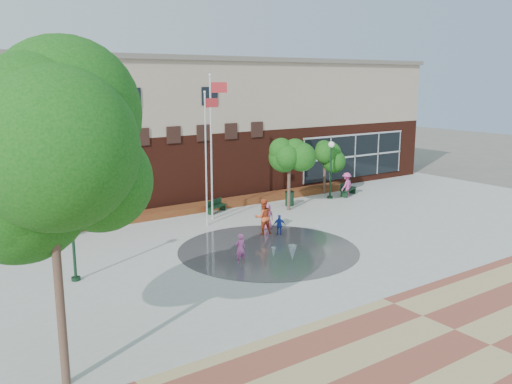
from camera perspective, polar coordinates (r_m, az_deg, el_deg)
ground at (r=23.13m, az=5.75°, el=-7.99°), size 120.00×120.00×0.00m
plaza_concrete at (r=26.12m, az=0.00°, el=-5.58°), size 46.00×18.00×0.01m
paver_band at (r=18.82m, az=20.18°, el=-13.48°), size 46.00×6.00×0.01m
splash_pad at (r=25.34m, az=1.31°, el=-6.14°), size 8.40×8.40×0.01m
library_building at (r=36.92m, az=-12.18°, el=6.63°), size 44.40×10.40×9.20m
flower_bed at (r=32.40m, az=-7.74°, el=-2.25°), size 26.00×1.20×0.40m
flagpole_left at (r=28.83m, az=-5.24°, el=4.21°), size 0.85×0.14×7.22m
flagpole_right at (r=30.07m, az=-4.66°, el=5.51°), size 0.92×0.47×8.11m
lamp_left at (r=22.12m, az=-18.80°, el=-3.22°), size 0.39×0.39×3.73m
lamp_right at (r=36.00m, az=7.89°, el=3.01°), size 0.40×0.40×3.82m
bench_left at (r=28.77m, az=-20.39°, el=-4.03°), size 2.06×0.84×1.00m
bench_mid at (r=32.28m, az=-4.19°, el=-1.76°), size 1.62×1.06×0.79m
bench_right at (r=37.39m, az=9.66°, el=0.06°), size 1.92×1.26×0.94m
trash_can at (r=33.92m, az=3.55°, el=-0.69°), size 0.58×0.58×0.95m
tree_big_left at (r=13.83m, az=-20.97°, el=3.20°), size 5.19×5.19×8.29m
tree_mid at (r=32.28m, az=3.52°, el=3.89°), size 2.75×2.75×4.63m
tree_small_right at (r=37.41m, az=7.29°, el=3.88°), size 2.17×2.17×3.72m
water_jet_a at (r=23.82m, az=3.84°, el=-7.36°), size 0.37×0.37×0.72m
water_jet_b at (r=24.21m, az=1.85°, el=-7.02°), size 0.22×0.22×0.49m
child_splash at (r=23.42m, az=-1.66°, el=-5.97°), size 0.49×0.33×1.32m
adult_red at (r=27.59m, az=0.74°, el=-2.64°), size 1.03×0.88×1.86m
adult_pink at (r=28.60m, az=1.21°, el=-2.61°), size 0.76×0.58×1.38m
child_blue at (r=27.53m, az=2.48°, el=-3.51°), size 0.68×0.56×1.08m
person_bench at (r=36.66m, az=9.51°, el=0.71°), size 1.25×0.94×1.71m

